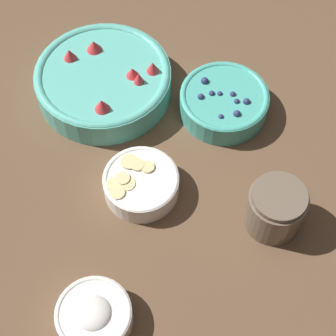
{
  "coord_description": "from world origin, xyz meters",
  "views": [
    {
      "loc": [
        -0.44,
        0.2,
        0.87
      ],
      "look_at": [
        0.01,
        -0.03,
        0.04
      ],
      "focal_mm": 60.0,
      "sensor_mm": 36.0,
      "label": 1
    }
  ],
  "objects_px": {
    "bowl_strawberries": "(104,80)",
    "jar_chocolate": "(275,209)",
    "bowl_bananas": "(141,183)",
    "bowl_blueberries": "(224,101)",
    "bowl_cream": "(94,316)"
  },
  "relations": [
    {
      "from": "bowl_strawberries",
      "to": "jar_chocolate",
      "type": "height_order",
      "value": "jar_chocolate"
    },
    {
      "from": "bowl_bananas",
      "to": "bowl_cream",
      "type": "bearing_deg",
      "value": 136.5
    },
    {
      "from": "bowl_strawberries",
      "to": "bowl_cream",
      "type": "distance_m",
      "value": 0.46
    },
    {
      "from": "bowl_cream",
      "to": "bowl_strawberries",
      "type": "bearing_deg",
      "value": -26.32
    },
    {
      "from": "bowl_blueberries",
      "to": "bowl_cream",
      "type": "relative_size",
      "value": 1.44
    },
    {
      "from": "bowl_strawberries",
      "to": "jar_chocolate",
      "type": "relative_size",
      "value": 2.67
    },
    {
      "from": "bowl_cream",
      "to": "jar_chocolate",
      "type": "relative_size",
      "value": 1.19
    },
    {
      "from": "bowl_strawberries",
      "to": "jar_chocolate",
      "type": "xyz_separation_m",
      "value": [
        -0.39,
        -0.14,
        0.01
      ]
    },
    {
      "from": "bowl_strawberries",
      "to": "bowl_blueberries",
      "type": "xyz_separation_m",
      "value": [
        -0.15,
        -0.18,
        -0.01
      ]
    },
    {
      "from": "bowl_bananas",
      "to": "bowl_blueberries",
      "type": "bearing_deg",
      "value": -68.68
    },
    {
      "from": "bowl_cream",
      "to": "bowl_blueberries",
      "type": "bearing_deg",
      "value": -55.9
    },
    {
      "from": "bowl_bananas",
      "to": "bowl_cream",
      "type": "distance_m",
      "value": 0.24
    },
    {
      "from": "bowl_bananas",
      "to": "jar_chocolate",
      "type": "bearing_deg",
      "value": -132.33
    },
    {
      "from": "bowl_cream",
      "to": "jar_chocolate",
      "type": "distance_m",
      "value": 0.34
    },
    {
      "from": "bowl_blueberries",
      "to": "jar_chocolate",
      "type": "bearing_deg",
      "value": 169.16
    }
  ]
}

